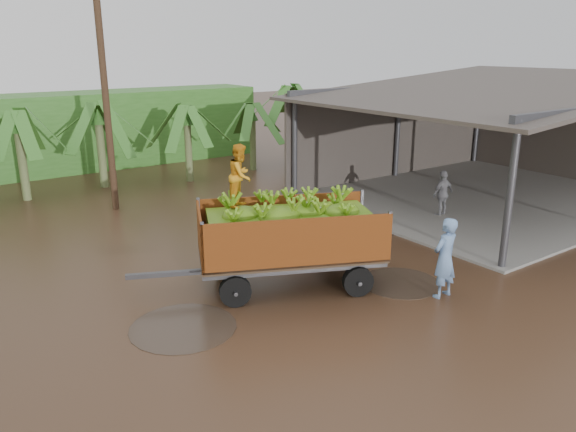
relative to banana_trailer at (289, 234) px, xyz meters
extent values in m
plane|color=black|center=(-0.04, 1.22, -1.34)|extent=(100.00, 100.00, 0.00)
cube|color=gray|center=(10.96, 2.22, -1.30)|extent=(12.00, 10.00, 0.08)
cube|color=#383330|center=(10.96, 2.22, 2.91)|extent=(12.78, 10.80, 1.01)
cube|color=#383330|center=(16.86, 2.22, 0.66)|extent=(0.12, 10.00, 4.00)
cube|color=#383330|center=(10.96, 7.12, 0.66)|extent=(12.00, 0.12, 4.00)
cube|color=#2D661E|center=(-2.04, 17.22, 0.46)|extent=(22.00, 3.00, 3.60)
cube|color=#47474C|center=(-2.77, 1.26, -0.81)|extent=(1.65, 0.84, 0.12)
imported|color=orange|center=(-0.92, 0.68, 1.46)|extent=(0.93, 0.90, 1.51)
imported|color=#6587B8|center=(2.58, -2.67, -0.36)|extent=(0.74, 0.52, 1.96)
imported|color=gray|center=(7.75, 1.64, -0.51)|extent=(0.98, 0.43, 1.66)
cylinder|color=#47301E|center=(-1.17, 9.25, 2.74)|extent=(0.24, 0.24, 8.16)
camera|label=1|loc=(-7.57, -10.50, 4.42)|focal=35.00mm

